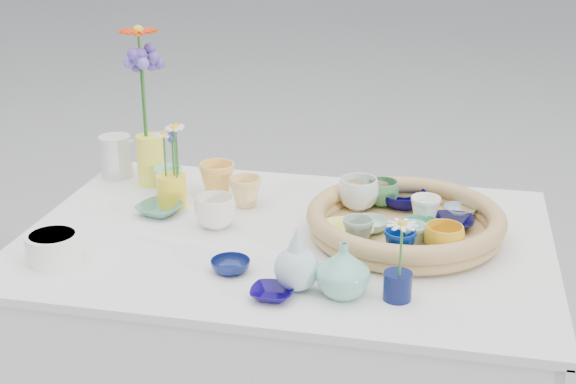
# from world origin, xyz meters

# --- Properties ---
(wicker_tray) EXTENTS (0.47, 0.47, 0.08)m
(wicker_tray) POSITION_xyz_m (0.28, 0.05, 0.80)
(wicker_tray) COLOR #A07038
(wicker_tray) RESTS_ON display_table
(tray_ceramic_0) EXTENTS (0.15, 0.15, 0.04)m
(tray_ceramic_0) POSITION_xyz_m (0.26, 0.20, 0.80)
(tray_ceramic_0) COLOR #04023C
(tray_ceramic_0) RESTS_ON wicker_tray
(tray_ceramic_1) EXTENTS (0.11, 0.11, 0.03)m
(tray_ceramic_1) POSITION_xyz_m (0.39, 0.09, 0.80)
(tray_ceramic_1) COLOR black
(tray_ceramic_1) RESTS_ON wicker_tray
(tray_ceramic_2) EXTENTS (0.11, 0.11, 0.07)m
(tray_ceramic_2) POSITION_xyz_m (0.37, -0.07, 0.82)
(tray_ceramic_2) COLOR gold
(tray_ceramic_2) RESTS_ON wicker_tray
(tray_ceramic_3) EXTENTS (0.12, 0.12, 0.03)m
(tray_ceramic_3) POSITION_xyz_m (0.32, 0.03, 0.80)
(tray_ceramic_3) COLOR #3C926F
(tray_ceramic_3) RESTS_ON wicker_tray
(tray_ceramic_4) EXTENTS (0.07, 0.07, 0.07)m
(tray_ceramic_4) POSITION_xyz_m (0.18, -0.06, 0.82)
(tray_ceramic_4) COLOR #8AA695
(tray_ceramic_4) RESTS_ON wicker_tray
(tray_ceramic_5) EXTENTS (0.10, 0.10, 0.03)m
(tray_ceramic_5) POSITION_xyz_m (0.20, 0.03, 0.80)
(tray_ceramic_5) COLOR #A5CCC7
(tray_ceramic_5) RESTS_ON wicker_tray
(tray_ceramic_6) EXTENTS (0.13, 0.13, 0.08)m
(tray_ceramic_6) POSITION_xyz_m (0.15, 0.16, 0.82)
(tray_ceramic_6) COLOR silver
(tray_ceramic_6) RESTS_ON wicker_tray
(tray_ceramic_7) EXTENTS (0.09, 0.09, 0.07)m
(tray_ceramic_7) POSITION_xyz_m (0.32, 0.10, 0.82)
(tray_ceramic_7) COLOR white
(tray_ceramic_7) RESTS_ON wicker_tray
(tray_ceramic_8) EXTENTS (0.10, 0.10, 0.02)m
(tray_ceramic_8) POSITION_xyz_m (0.41, 0.17, 0.80)
(tray_ceramic_8) COLOR #ACD1EE
(tray_ceramic_8) RESTS_ON wicker_tray
(tray_ceramic_9) EXTENTS (0.07, 0.07, 0.07)m
(tray_ceramic_9) POSITION_xyz_m (0.28, -0.11, 0.82)
(tray_ceramic_9) COLOR navy
(tray_ceramic_9) RESTS_ON wicker_tray
(tray_ceramic_10) EXTENTS (0.15, 0.15, 0.03)m
(tray_ceramic_10) POSITION_xyz_m (0.15, -0.01, 0.80)
(tray_ceramic_10) COLOR #DCDA53
(tray_ceramic_10) RESTS_ON wicker_tray
(tray_ceramic_11) EXTENTS (0.08, 0.08, 0.06)m
(tray_ceramic_11) POSITION_xyz_m (0.30, -0.05, 0.81)
(tray_ceramic_11) COLOR #B0E6CD
(tray_ceramic_11) RESTS_ON wicker_tray
(tray_ceramic_12) EXTENTS (0.10, 0.10, 0.07)m
(tray_ceramic_12) POSITION_xyz_m (0.21, 0.20, 0.82)
(tray_ceramic_12) COLOR #43874C
(tray_ceramic_12) RESTS_ON wicker_tray
(loose_ceramic_0) EXTENTS (0.13, 0.13, 0.09)m
(loose_ceramic_0) POSITION_xyz_m (-0.24, 0.22, 0.81)
(loose_ceramic_0) COLOR #FCBF58
(loose_ceramic_0) RESTS_ON display_table
(loose_ceramic_1) EXTENTS (0.11, 0.11, 0.08)m
(loose_ceramic_1) POSITION_xyz_m (-0.15, 0.16, 0.80)
(loose_ceramic_1) COLOR #F7CC7A
(loose_ceramic_1) RESTS_ON display_table
(loose_ceramic_2) EXTENTS (0.14, 0.14, 0.03)m
(loose_ceramic_2) POSITION_xyz_m (-0.35, 0.06, 0.78)
(loose_ceramic_2) COLOR #528F73
(loose_ceramic_2) RESTS_ON display_table
(loose_ceramic_3) EXTENTS (0.11, 0.11, 0.08)m
(loose_ceramic_3) POSITION_xyz_m (-0.18, 0.01, 0.81)
(loose_ceramic_3) COLOR white
(loose_ceramic_3) RESTS_ON display_table
(loose_ceramic_4) EXTENTS (0.11, 0.11, 0.03)m
(loose_ceramic_4) POSITION_xyz_m (-0.08, -0.21, 0.78)
(loose_ceramic_4) COLOR navy
(loose_ceramic_4) RESTS_ON display_table
(loose_ceramic_5) EXTENTS (0.10, 0.10, 0.07)m
(loose_ceramic_5) POSITION_xyz_m (-0.38, 0.21, 0.80)
(loose_ceramic_5) COLOR #98E4C3
(loose_ceramic_5) RESTS_ON display_table
(loose_ceramic_6) EXTENTS (0.09, 0.09, 0.02)m
(loose_ceramic_6) POSITION_xyz_m (0.04, -0.31, 0.78)
(loose_ceramic_6) COLOR #0D024F
(loose_ceramic_6) RESTS_ON display_table
(fluted_bowl) EXTENTS (0.14, 0.14, 0.06)m
(fluted_bowl) POSITION_xyz_m (-0.48, -0.24, 0.80)
(fluted_bowl) COLOR white
(fluted_bowl) RESTS_ON display_table
(bud_vase_paleblue) EXTENTS (0.11, 0.11, 0.15)m
(bud_vase_paleblue) POSITION_xyz_m (0.08, -0.26, 0.84)
(bud_vase_paleblue) COLOR silver
(bud_vase_paleblue) RESTS_ON display_table
(bud_vase_seafoam) EXTENTS (0.14, 0.14, 0.12)m
(bud_vase_seafoam) POSITION_xyz_m (0.18, -0.27, 0.82)
(bud_vase_seafoam) COLOR #77BFAA
(bud_vase_seafoam) RESTS_ON display_table
(bud_vase_cobalt) EXTENTS (0.08, 0.08, 0.06)m
(bud_vase_cobalt) POSITION_xyz_m (0.29, -0.26, 0.79)
(bud_vase_cobalt) COLOR #0C1443
(bud_vase_cobalt) RESTS_ON display_table
(single_daisy) EXTENTS (0.08, 0.08, 0.13)m
(single_daisy) POSITION_xyz_m (0.29, -0.27, 0.88)
(single_daisy) COLOR white
(single_daisy) RESTS_ON bud_vase_cobalt
(tall_vase_yellow) EXTENTS (0.10, 0.10, 0.14)m
(tall_vase_yellow) POSITION_xyz_m (-0.45, 0.26, 0.84)
(tall_vase_yellow) COLOR #F6ED42
(tall_vase_yellow) RESTS_ON display_table
(gerbera) EXTENTS (0.12, 0.12, 0.31)m
(gerbera) POSITION_xyz_m (-0.46, 0.26, 1.05)
(gerbera) COLOR #ED2D00
(gerbera) RESTS_ON tall_vase_yellow
(hydrangea) EXTENTS (0.09, 0.09, 0.29)m
(hydrangea) POSITION_xyz_m (-0.45, 0.26, 1.01)
(hydrangea) COLOR #5840A4
(hydrangea) RESTS_ON tall_vase_yellow
(white_pitcher) EXTENTS (0.14, 0.12, 0.12)m
(white_pitcher) POSITION_xyz_m (-0.57, 0.30, 0.83)
(white_pitcher) COLOR silver
(white_pitcher) RESTS_ON display_table
(daisy_cup) EXTENTS (0.10, 0.10, 0.08)m
(daisy_cup) POSITION_xyz_m (-0.33, 0.12, 0.81)
(daisy_cup) COLOR yellow
(daisy_cup) RESTS_ON display_table
(daisy_posy) EXTENTS (0.10, 0.10, 0.15)m
(daisy_posy) POSITION_xyz_m (-0.33, 0.13, 0.92)
(daisy_posy) COLOR white
(daisy_posy) RESTS_ON daisy_cup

